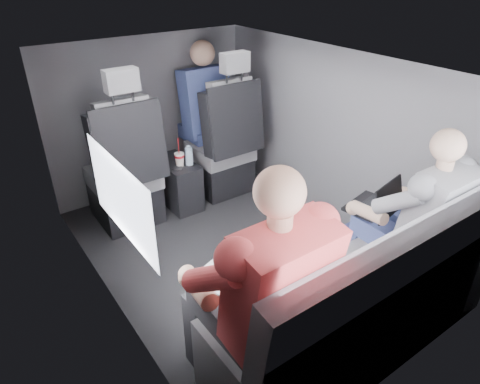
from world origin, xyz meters
TOP-DOWN VIEW (x-y plane):
  - floor at (0.00, 0.00)m, footprint 2.60×2.60m
  - ceiling at (0.00, 0.00)m, footprint 2.60×2.60m
  - panel_left at (-0.90, 0.00)m, footprint 0.02×2.60m
  - panel_right at (0.90, 0.00)m, footprint 0.02×2.60m
  - panel_front at (0.00, 1.30)m, footprint 1.80×0.02m
  - panel_back at (0.00, -1.30)m, footprint 1.80×0.02m
  - side_window at (-0.88, -0.30)m, footprint 0.02×0.75m
  - seatbelt at (0.45, 0.67)m, footprint 0.35×0.11m
  - front_seat_left at (-0.45, 0.84)m, footprint 0.52×0.58m
  - front_seat_right at (0.45, 0.84)m, footprint 0.52×0.58m
  - center_console at (0.00, 0.88)m, footprint 0.24×0.48m
  - rear_bench at (0.00, -1.06)m, footprint 1.60×0.57m
  - soda_cup at (-0.01, 0.79)m, footprint 0.08×0.08m
  - water_bottle at (0.06, 0.75)m, footprint 0.06×0.06m
  - laptop_white at (-0.56, -0.77)m, footprint 0.36×0.37m
  - laptop_black at (0.47, -0.75)m, footprint 0.33×0.32m
  - passenger_rear_left at (-0.57, -0.97)m, footprint 0.54×0.65m
  - passenger_rear_right at (0.50, -0.97)m, footprint 0.47×0.60m
  - passenger_front_right at (0.43, 1.10)m, footprint 0.42×0.42m

SIDE VIEW (x-z plane):
  - floor at x=0.00m, z-range 0.00..0.00m
  - center_console at x=0.00m, z-range 0.00..0.41m
  - rear_bench at x=0.00m, z-range -0.15..0.77m
  - front_seat_left at x=-0.45m, z-range -0.23..1.03m
  - front_seat_right at x=0.45m, z-range -0.23..1.03m
  - soda_cup at x=-0.01m, z-range 0.34..0.58m
  - water_bottle at x=0.06m, z-range 0.39..0.56m
  - passenger_rear_right at x=0.50m, z-range 0.02..1.20m
  - laptop_black at x=0.47m, z-range 0.52..0.73m
  - laptop_white at x=-0.56m, z-range 0.52..0.74m
  - passenger_rear_left at x=-0.57m, z-range 0.01..1.29m
  - panel_left at x=-0.90m, z-range 0.00..1.35m
  - panel_right at x=0.90m, z-range 0.00..1.35m
  - panel_front at x=0.00m, z-range 0.00..1.35m
  - panel_back at x=0.00m, z-range 0.00..1.35m
  - passenger_front_right at x=0.43m, z-range 0.32..1.19m
  - seatbelt at x=0.45m, z-range 0.50..1.10m
  - side_window at x=-0.88m, z-range 0.69..1.11m
  - ceiling at x=0.00m, z-range 1.35..1.35m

